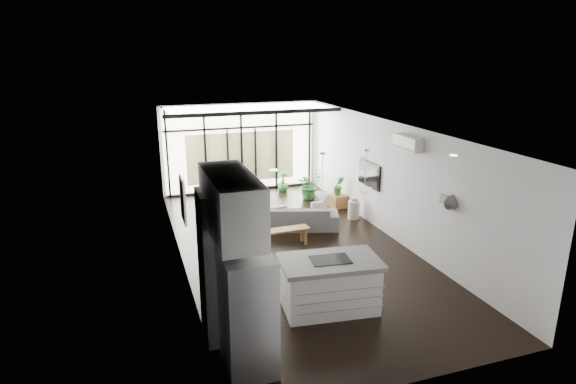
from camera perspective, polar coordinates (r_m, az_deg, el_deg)
floor at (r=11.24m, az=0.49°, el=-6.54°), size 5.00×10.00×0.00m
ceiling at (r=10.46m, az=0.53°, el=7.72°), size 5.00×10.00×0.00m
wall_left at (r=10.25m, az=-12.81°, el=-0.93°), size 0.02×10.00×2.80m
wall_right at (r=11.79m, az=12.07°, el=1.42°), size 0.02×10.00×2.80m
wall_back at (r=15.44m, az=-5.62°, el=5.27°), size 5.00×0.02×2.80m
wall_front at (r=6.58m, az=15.26°, el=-11.34°), size 5.00×0.02×2.80m
glazing at (r=15.32m, az=-5.52°, el=5.19°), size 5.00×0.20×2.80m
skylight at (r=14.26m, az=-4.84°, el=9.93°), size 4.70×1.90×0.06m
neighbour_building at (r=15.45m, az=-5.55°, el=4.15°), size 3.50×0.02×1.60m
island at (r=8.57m, az=4.97°, el=-10.87°), size 1.83×1.21×0.94m
cooktop at (r=8.37m, az=5.05°, el=-7.98°), size 0.72×0.53×0.01m
fridge at (r=6.93m, az=-4.79°, el=-14.10°), size 0.69×0.86×1.77m
appliance_column at (r=7.53m, az=-7.86°, el=-8.75°), size 0.63×0.66×2.43m
upper_cabinets at (r=6.71m, az=-6.77°, el=-1.46°), size 0.62×1.75×0.86m
pendant_left at (r=8.08m, az=4.02°, el=-0.70°), size 0.26×0.26×0.18m
pendant_right at (r=8.41m, az=9.06°, el=-0.17°), size 0.26×0.26×0.18m
sofa at (r=12.26m, az=1.19°, el=-2.53°), size 2.12×1.19×0.80m
console_bench at (r=11.22m, az=-0.72°, el=-5.43°), size 1.29×0.35×0.41m
pouf at (r=12.61m, az=-2.20°, el=-2.99°), size 0.54×0.54×0.38m
crate at (r=14.04m, az=5.97°, el=-1.05°), size 0.53×0.53×0.36m
plant_tall at (r=14.71m, az=2.54°, el=0.47°), size 1.02×1.07×0.66m
plant_med at (r=15.44m, az=-0.60°, el=0.72°), size 0.69×0.77×0.38m
plant_crate at (r=13.95m, az=6.01°, el=0.14°), size 0.42×0.61×0.25m
milk_can at (r=13.09m, az=7.81°, el=-1.86°), size 0.34×0.34×0.61m
bistro_set at (r=14.75m, az=-5.99°, el=0.51°), size 1.52×0.77×0.70m
tv at (r=12.64m, az=9.60°, el=2.10°), size 0.05×1.10×0.65m
ac_unit at (r=10.84m, az=13.99°, el=5.66°), size 0.22×0.90×0.30m
framed_art at (r=9.73m, az=-12.36°, el=-0.92°), size 0.04×0.70×0.90m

